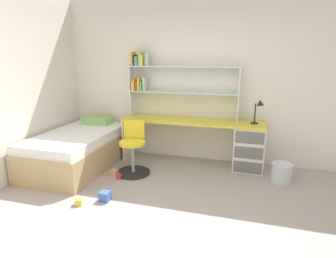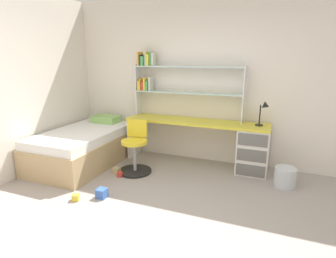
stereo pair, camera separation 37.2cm
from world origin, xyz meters
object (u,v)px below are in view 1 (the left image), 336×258
(bookshelf_hutch, at_px, (166,79))
(toy_block_natural_2, at_px, (115,173))
(desk_lamp, at_px, (260,108))
(toy_block_red_3, at_px, (119,176))
(toy_block_blue_1, at_px, (105,196))
(waste_bin, at_px, (282,173))
(swivel_chair, at_px, (133,153))
(toy_block_yellow_0, at_px, (78,202))
(bed_platform, at_px, (79,149))
(desk, at_px, (230,142))

(bookshelf_hutch, distance_m, toy_block_natural_2, 1.76)
(desk_lamp, height_order, toy_block_red_3, desk_lamp)
(toy_block_blue_1, bearing_deg, waste_bin, 29.16)
(bookshelf_hutch, xyz_separation_m, desk_lamp, (1.52, -0.13, -0.40))
(swivel_chair, height_order, toy_block_blue_1, swivel_chair)
(bookshelf_hutch, bearing_deg, toy_block_blue_1, -99.95)
(bookshelf_hutch, relative_size, toy_block_blue_1, 15.27)
(desk_lamp, distance_m, toy_block_natural_2, 2.42)
(swivel_chair, relative_size, toy_block_red_3, 11.20)
(toy_block_blue_1, distance_m, toy_block_natural_2, 0.76)
(toy_block_yellow_0, bearing_deg, toy_block_red_3, 80.18)
(bookshelf_hutch, distance_m, toy_block_red_3, 1.78)
(bookshelf_hutch, xyz_separation_m, bed_platform, (-1.27, -0.78, -1.11))
(desk, distance_m, swivel_chair, 1.56)
(desk, bearing_deg, toy_block_natural_2, -152.93)
(desk, height_order, toy_block_yellow_0, desk)
(desk_lamp, xyz_separation_m, waste_bin, (0.36, -0.35, -0.87))
(bookshelf_hutch, bearing_deg, toy_block_natural_2, -118.64)
(waste_bin, relative_size, toy_block_blue_1, 2.39)
(toy_block_yellow_0, distance_m, toy_block_blue_1, 0.32)
(swivel_chair, height_order, toy_block_yellow_0, swivel_chair)
(bookshelf_hutch, xyz_separation_m, toy_block_yellow_0, (-0.56, -1.89, -1.36))
(desk, xyz_separation_m, toy_block_yellow_0, (-1.68, -1.75, -0.40))
(bed_platform, xyz_separation_m, waste_bin, (3.16, 0.29, -0.15))
(swivel_chair, height_order, toy_block_red_3, swivel_chair)
(desk, height_order, toy_block_natural_2, desk)
(swivel_chair, distance_m, toy_block_yellow_0, 1.17)
(toy_block_yellow_0, bearing_deg, swivel_chair, 76.71)
(toy_block_yellow_0, bearing_deg, toy_block_blue_1, 35.09)
(toy_block_yellow_0, xyz_separation_m, toy_block_blue_1, (0.26, 0.18, 0.02))
(toy_block_blue_1, bearing_deg, bed_platform, 136.56)
(bookshelf_hutch, distance_m, toy_block_yellow_0, 2.40)
(desk_lamp, height_order, toy_block_natural_2, desk_lamp)
(bed_platform, xyz_separation_m, toy_block_red_3, (0.86, -0.28, -0.25))
(swivel_chair, height_order, bed_platform, swivel_chair)
(waste_bin, xyz_separation_m, toy_block_yellow_0, (-2.45, -1.40, -0.10))
(bookshelf_hutch, bearing_deg, swivel_chair, -110.95)
(bed_platform, relative_size, toy_block_red_3, 25.20)
(bookshelf_hutch, height_order, toy_block_blue_1, bookshelf_hutch)
(bookshelf_hutch, height_order, toy_block_yellow_0, bookshelf_hutch)
(swivel_chair, distance_m, waste_bin, 2.22)
(toy_block_yellow_0, bearing_deg, desk, 46.30)
(bookshelf_hutch, bearing_deg, bed_platform, -148.51)
(toy_block_natural_2, height_order, toy_block_red_3, toy_block_natural_2)
(toy_block_yellow_0, bearing_deg, waste_bin, 29.83)
(desk, distance_m, toy_block_blue_1, 2.14)
(desk_lamp, distance_m, toy_block_red_3, 2.36)
(waste_bin, height_order, toy_block_red_3, waste_bin)
(swivel_chair, height_order, toy_block_natural_2, swivel_chair)
(desk, height_order, desk_lamp, desk_lamp)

